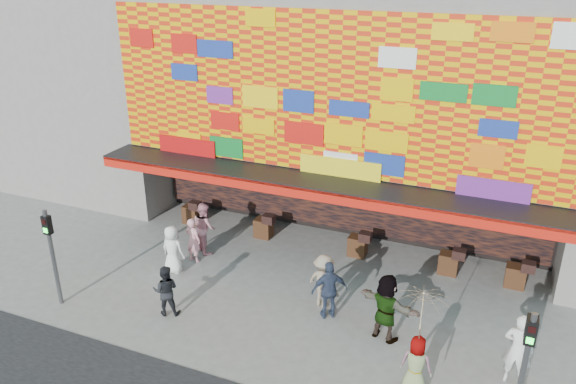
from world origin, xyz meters
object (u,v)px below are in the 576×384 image
at_px(ped_g, 416,365).
at_px(ped_c, 166,290).
at_px(signal_left, 51,247).
at_px(ped_f, 386,308).
at_px(ped_h, 518,350).
at_px(ped_b, 193,240).
at_px(signal_right, 525,361).
at_px(ped_e, 329,290).
at_px(ped_a, 172,249).
at_px(ped_i, 205,227).
at_px(ped_d, 324,281).
at_px(parasol, 422,312).

bearing_deg(ped_g, ped_c, -0.85).
height_order(signal_left, ped_g, signal_left).
distance_m(ped_f, ped_h, 3.27).
bearing_deg(ped_b, signal_right, 171.12).
relative_size(signal_right, ped_e, 1.72).
height_order(ped_a, ped_i, ped_i).
relative_size(ped_d, ped_h, 0.87).
bearing_deg(ped_e, ped_h, 136.01).
height_order(signal_left, ped_f, signal_left).
xyz_separation_m(ped_b, ped_e, (5.16, -1.26, 0.10)).
relative_size(ped_h, parasol, 0.95).
relative_size(ped_a, ped_g, 1.05).
bearing_deg(signal_left, ped_c, 13.72).
distance_m(ped_a, ped_h, 10.35).
height_order(ped_d, ped_e, ped_e).
relative_size(ped_d, ped_e, 0.94).
height_order(signal_left, ped_e, signal_left).
xyz_separation_m(ped_e, parasol, (2.78, -2.03, 1.35)).
bearing_deg(ped_a, ped_d, -176.09).
bearing_deg(ped_c, ped_d, -175.30).
distance_m(ped_e, ped_f, 1.70).
xyz_separation_m(ped_a, ped_f, (7.05, -0.73, 0.15)).
distance_m(signal_right, ped_d, 6.09).
xyz_separation_m(ped_c, ped_d, (3.95, 2.07, 0.06)).
distance_m(ped_d, parasol, 4.22).
bearing_deg(ped_f, parasol, 141.94).
bearing_deg(ped_b, ped_c, 118.03).
height_order(ped_a, ped_e, ped_e).
bearing_deg(parasol, ped_e, 143.91).
relative_size(signal_right, parasol, 1.50).
distance_m(ped_b, ped_g, 8.59).
xyz_separation_m(signal_left, ped_i, (2.30, 4.39, -0.96)).
relative_size(signal_right, ped_f, 1.58).
bearing_deg(ped_a, ped_c, 122.09).
relative_size(signal_left, ped_h, 1.59).
height_order(signal_right, ped_f, signal_right).
distance_m(ped_c, ped_i, 3.72).
bearing_deg(ped_e, ped_d, -88.60).
relative_size(ped_f, ped_g, 1.25).
relative_size(ped_f, parasol, 0.95).
bearing_deg(ped_g, ped_e, -33.60).
bearing_deg(parasol, ped_h, 29.94).
xyz_separation_m(ped_g, ped_h, (2.11, 1.22, 0.19)).
bearing_deg(ped_d, parasol, 163.30).
height_order(ped_b, ped_d, ped_d).
height_order(ped_a, ped_g, ped_a).
height_order(ped_g, parasol, parasol).
relative_size(ped_a, ped_c, 1.06).
relative_size(ped_b, ped_c, 1.02).
bearing_deg(ped_h, signal_right, 101.98).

